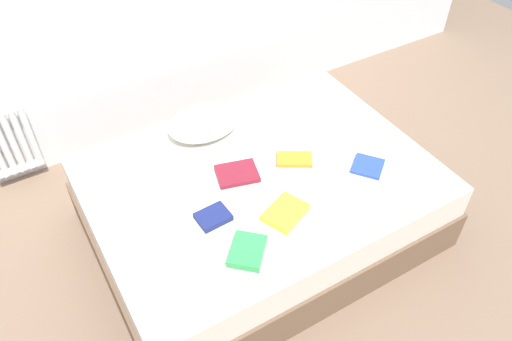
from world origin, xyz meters
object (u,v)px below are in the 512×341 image
at_px(textbook_navy, 213,217).
at_px(textbook_yellow, 285,213).
at_px(textbook_white, 175,193).
at_px(textbook_orange, 294,159).
at_px(textbook_blue, 368,166).
at_px(textbook_green, 248,251).
at_px(pillow, 204,123).
at_px(radiator, 8,142).
at_px(bed, 260,202).
at_px(textbook_maroon, 237,174).

distance_m(textbook_navy, textbook_yellow, 0.39).
relative_size(textbook_white, textbook_orange, 1.15).
bearing_deg(textbook_blue, textbook_yellow, -121.67).
bearing_deg(textbook_green, pillow, 28.89).
relative_size(pillow, textbook_orange, 2.20).
distance_m(radiator, textbook_navy, 1.61).
relative_size(pillow, textbook_yellow, 2.01).
relative_size(bed, textbook_navy, 11.58).
bearing_deg(textbook_yellow, textbook_green, 178.58).
bearing_deg(radiator, pillow, -31.81).
relative_size(textbook_navy, textbook_maroon, 0.73).
height_order(textbook_white, textbook_navy, textbook_white).
height_order(bed, textbook_orange, textbook_orange).
xyz_separation_m(radiator, textbook_maroon, (1.10, -1.15, 0.13)).
bearing_deg(pillow, bed, -77.49).
height_order(textbook_orange, textbook_maroon, textbook_maroon).
distance_m(pillow, textbook_green, 1.01).
xyz_separation_m(textbook_yellow, textbook_maroon, (-0.08, 0.40, -0.00)).
bearing_deg(textbook_maroon, pillow, 103.45).
bearing_deg(textbook_blue, textbook_orange, -165.83).
height_order(textbook_white, textbook_maroon, textbook_white).
height_order(radiator, textbook_green, radiator).
height_order(radiator, textbook_navy, radiator).
distance_m(pillow, textbook_maroon, 0.46).
relative_size(bed, textbook_green, 9.55).
xyz_separation_m(radiator, textbook_yellow, (1.18, -1.55, 0.13)).
xyz_separation_m(pillow, textbook_green, (-0.24, -0.98, -0.06)).
xyz_separation_m(textbook_navy, textbook_green, (0.04, -0.29, 0.00)).
bearing_deg(textbook_blue, textbook_green, -116.36).
xyz_separation_m(textbook_white, textbook_green, (0.15, -0.55, 0.00)).
bearing_deg(bed, textbook_navy, -156.15).
distance_m(bed, textbook_orange, 0.35).
xyz_separation_m(textbook_white, textbook_orange, (0.73, -0.10, -0.01)).
distance_m(textbook_white, textbook_maroon, 0.38).
bearing_deg(textbook_navy, textbook_green, -84.79).
bearing_deg(textbook_orange, radiator, 171.48).
distance_m(radiator, textbook_blue, 2.33).
xyz_separation_m(textbook_navy, textbook_yellow, (0.35, -0.17, 0.00)).
relative_size(textbook_navy, textbook_orange, 0.82).
height_order(textbook_blue, textbook_navy, textbook_navy).
distance_m(textbook_white, textbook_navy, 0.28).
distance_m(pillow, textbook_blue, 1.05).
height_order(pillow, textbook_blue, pillow).
height_order(pillow, textbook_yellow, pillow).
xyz_separation_m(textbook_navy, textbook_maroon, (0.27, 0.23, -0.00)).
distance_m(textbook_white, textbook_blue, 1.14).
bearing_deg(textbook_navy, bed, 20.49).
bearing_deg(textbook_green, textbook_orange, -9.31).
relative_size(radiator, pillow, 1.10).
xyz_separation_m(radiator, pillow, (1.11, -0.69, 0.19)).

